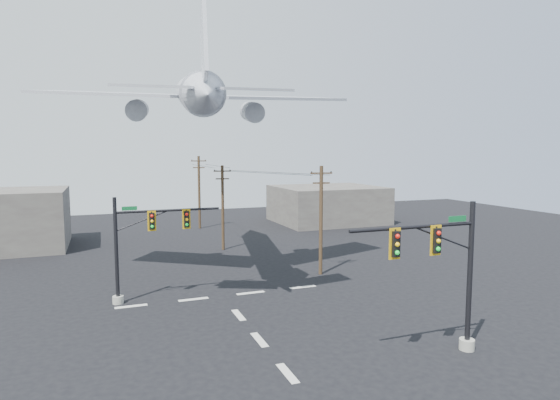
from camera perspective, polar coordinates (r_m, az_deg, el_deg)
name	(u,v)px	position (r m, az deg, el deg)	size (l,w,h in m)	color
ground	(287,373)	(22.28, 0.92, -20.39)	(120.00, 120.00, 0.00)	black
lane_markings	(252,331)	(26.88, -3.46, -15.61)	(14.00, 21.20, 0.01)	beige
signal_mast_near	(447,274)	(24.07, 19.65, -8.52)	(7.15, 0.82, 7.48)	#99998B
signal_mast_far	(140,245)	(32.07, -16.68, -5.31)	(7.13, 0.77, 6.97)	#99998B
utility_pole_a	(321,218)	(37.48, 5.01, -2.21)	(1.72, 0.55, 8.75)	#48331F
utility_pole_b	(223,206)	(47.10, -7.00, -0.72)	(1.72, 0.37, 8.51)	#48331F
utility_pole_c	(199,191)	(60.68, -9.83, 1.12)	(1.89, 0.52, 9.31)	#48331F
power_lines	(233,169)	(47.80, -5.71, 3.82)	(6.62, 26.00, 0.28)	black
airliner	(196,93)	(37.85, -10.23, 12.68)	(24.34, 25.83, 6.76)	silver
building_right	(327,204)	(65.93, 5.79, -0.51)	(14.00, 12.00, 5.00)	#646058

